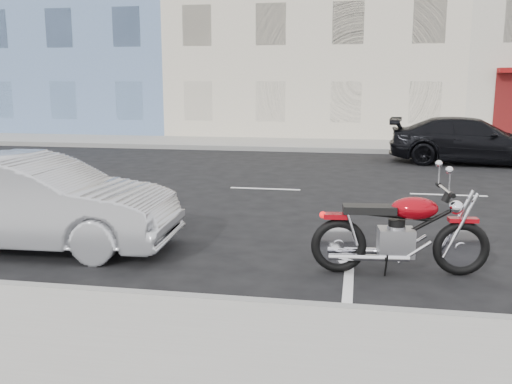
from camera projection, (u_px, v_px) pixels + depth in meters
ground at (354, 192)px, 12.61m from camera, size 120.00×120.00×0.00m
sidewalk_far at (225, 143)px, 21.87m from camera, size 80.00×3.40×0.15m
curb_far at (214, 148)px, 20.23m from camera, size 80.00×0.12×0.16m
bldg_blue at (89, 1)px, 29.56m from camera, size 12.00×12.00×13.00m
bldg_cream at (320, 11)px, 27.60m from camera, size 12.00×12.00×11.50m
motorcycle at (464, 236)px, 7.10m from camera, size 2.23×0.74×1.12m
sedan_silver at (32, 202)px, 8.23m from camera, size 4.23×1.64×1.37m
car_far at (471, 141)px, 16.79m from camera, size 4.86×2.36×1.36m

